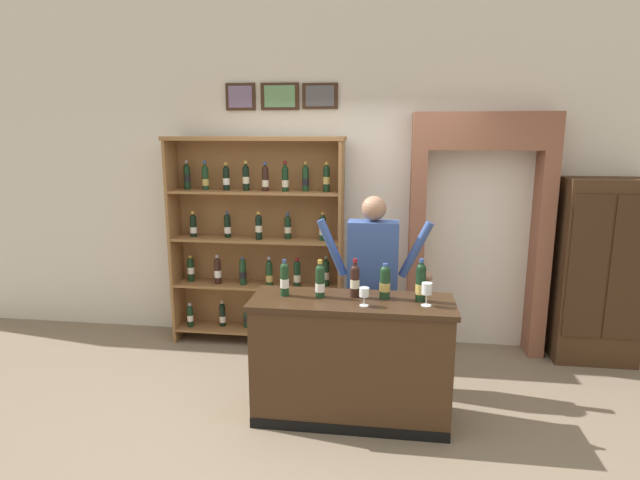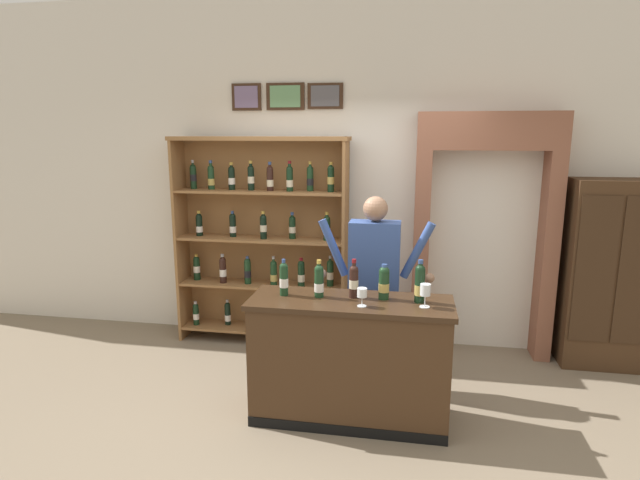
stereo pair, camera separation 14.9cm
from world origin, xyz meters
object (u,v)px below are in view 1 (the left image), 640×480
tasting_bottle_chianti (320,281)px  wine_glass_right (427,290)px  tasting_bottle_bianco (355,280)px  tasting_bottle_vin_santo (385,281)px  wine_glass_left (364,293)px  tasting_bottle_brunello (285,279)px  shopkeeper (373,270)px  tasting_bottle_rosso (421,282)px  wine_shelf (257,236)px  tasting_counter (351,360)px  side_cabinet (598,271)px

tasting_bottle_chianti → wine_glass_right: tasting_bottle_chianti is taller
tasting_bottle_bianco → tasting_bottle_vin_santo: (0.22, 0.00, -0.00)m
tasting_bottle_vin_santo → wine_glass_left: 0.25m
tasting_bottle_brunello → wine_glass_left: tasting_bottle_brunello is taller
shopkeeper → wine_glass_right: 0.78m
shopkeeper → tasting_bottle_rosso: 0.68m
wine_shelf → tasting_bottle_brunello: size_ratio=7.55×
tasting_bottle_rosso → wine_shelf: bearing=139.6°
wine_shelf → wine_glass_left: size_ratio=15.72×
tasting_counter → tasting_bottle_chianti: size_ratio=5.27×
wine_glass_right → tasting_bottle_vin_santo: bearing=155.8°
side_cabinet → shopkeeper: side_cabinet is taller
tasting_bottle_brunello → tasting_bottle_bianco: 0.53m
wine_shelf → tasting_counter: bearing=-52.1°
tasting_counter → tasting_bottle_chianti: bearing=171.3°
shopkeeper → wine_glass_right: bearing=-58.4°
tasting_bottle_rosso → wine_glass_left: tasting_bottle_rosso is taller
tasting_bottle_vin_santo → wine_glass_left: size_ratio=1.97×
wine_glass_left → tasting_counter: bearing=127.5°
wine_shelf → tasting_bottle_rosso: 2.07m
shopkeeper → tasting_bottle_bianco: size_ratio=5.59×
tasting_bottle_vin_santo → wine_glass_right: tasting_bottle_vin_santo is taller
wine_glass_right → wine_glass_left: 0.45m
tasting_bottle_vin_santo → wine_glass_right: (0.30, -0.13, -0.01)m
wine_shelf → tasting_bottle_chianti: size_ratio=7.43×
tasting_bottle_chianti → tasting_bottle_bianco: tasting_bottle_bianco is taller
tasting_counter → tasting_bottle_brunello: (-0.51, 0.03, 0.61)m
wine_shelf → tasting_bottle_rosso: size_ratio=6.67×
side_cabinet → wine_glass_right: (-1.69, -1.44, 0.19)m
tasting_bottle_vin_santo → tasting_bottle_brunello: bearing=-177.0°
tasting_bottle_rosso → tasting_bottle_brunello: bearing=-179.5°
tasting_bottle_rosso → wine_glass_left: 0.44m
tasting_bottle_brunello → tasting_bottle_rosso: (1.01, 0.01, 0.01)m
tasting_bottle_brunello → tasting_bottle_vin_santo: bearing=3.0°
side_cabinet → shopkeeper: 2.24m
wine_glass_right → tasting_counter: bearing=173.4°
shopkeeper → tasting_bottle_chianti: (-0.37, -0.56, 0.06)m
wine_glass_left → wine_glass_right: bearing=8.1°
shopkeeper → wine_glass_left: bearing=-92.6°
wine_shelf → tasting_bottle_vin_santo: (1.32, -1.31, -0.05)m
wine_shelf → tasting_bottle_brunello: bearing=-67.3°
tasting_bottle_chianti → tasting_bottle_vin_santo: bearing=4.1°
tasting_bottle_chianti → tasting_bottle_vin_santo: size_ratio=1.07×
wine_shelf → side_cabinet: size_ratio=1.21×
wine_glass_right → wine_glass_left: wine_glass_right is taller
tasting_bottle_bianco → tasting_bottle_vin_santo: 0.22m
wine_glass_right → tasting_bottle_rosso: bearing=110.2°
tasting_bottle_bianco → wine_glass_right: 0.54m
wine_shelf → side_cabinet: 3.32m
wine_shelf → wine_glass_right: (1.62, -1.45, -0.06)m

